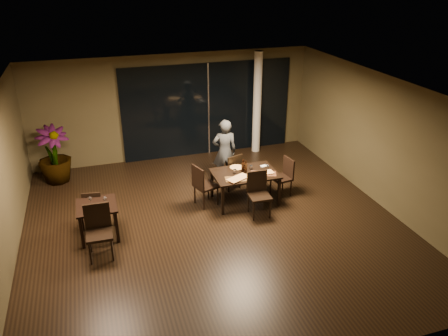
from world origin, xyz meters
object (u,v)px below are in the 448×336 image
side_table (97,210)px  bottle_c (244,165)px  chair_main_right (284,175)px  bottle_a (243,166)px  chair_side_far (93,206)px  chair_main_near (258,191)px  main_table (245,176)px  chair_main_far (232,170)px  diner (225,152)px  bottle_b (246,167)px  chair_main_left (203,184)px  chair_side_near (99,228)px  potted_plant (54,155)px

side_table → bottle_c: 3.47m
chair_main_right → bottle_a: size_ratio=3.20×
chair_main_right → chair_side_far: chair_main_right is taller
chair_main_near → main_table: bearing=100.6°
main_table → chair_side_far: chair_side_far is taller
side_table → chair_main_far: (3.32, 1.20, -0.10)m
main_table → diner: size_ratio=0.88×
chair_main_far → bottle_b: bearing=79.8°
main_table → bottle_b: bearing=39.9°
chair_side_far → bottle_a: bearing=-168.7°
bottle_a → chair_side_far: bearing=-178.3°
main_table → side_table: (-3.40, -0.50, -0.05)m
side_table → chair_side_far: (-0.07, 0.47, -0.15)m
chair_main_right → bottle_b: size_ratio=3.21×
main_table → bottle_c: (0.00, 0.12, 0.22)m
chair_side_far → chair_main_right: bearing=-169.4°
chair_main_near → chair_side_far: (-3.56, 0.59, -0.09)m
chair_side_far → bottle_a: bottle_a is taller
chair_main_left → chair_side_far: size_ratio=1.21×
chair_main_far → bottle_a: (0.05, -0.62, 0.37)m
chair_side_far → bottle_b: (3.49, 0.05, 0.42)m
diner → bottle_b: diner is taller
main_table → side_table: 3.44m
chair_main_far → diner: 0.54m
side_table → bottle_a: bottle_a is taller
diner → bottle_b: (0.16, -1.11, 0.04)m
chair_side_near → chair_main_far: bearing=30.4°
diner → bottle_c: size_ratio=6.01×
chair_side_near → diner: diner is taller
potted_plant → bottle_c: 4.92m
bottle_c → bottle_a: bearing=-128.4°
bottle_a → chair_side_near: bearing=-160.2°
chair_main_near → bottle_a: size_ratio=3.43×
chair_main_left → chair_main_right: 2.05m
diner → bottle_a: diner is taller
chair_main_right → diner: bearing=-140.8°
diner → potted_plant: diner is taller
chair_main_near → chair_side_far: size_ratio=1.20×
chair_side_far → diner: size_ratio=0.50×
diner → potted_plant: 4.38m
main_table → chair_side_near: bearing=-161.4°
chair_side_far → diner: diner is taller
potted_plant → bottle_b: size_ratio=5.07×
side_table → diner: size_ratio=0.47×
chair_main_right → bottle_c: size_ratio=3.33×
chair_side_far → potted_plant: size_ratio=0.57×
chair_main_far → potted_plant: potted_plant is taller
side_table → bottle_b: bearing=8.6°
chair_main_left → diner: 1.37m
diner → chair_main_near: bearing=105.5°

